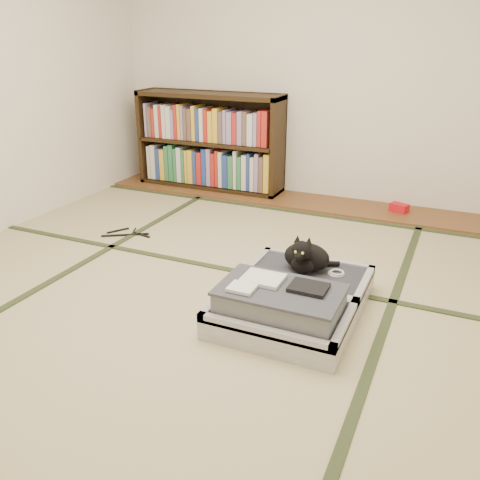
% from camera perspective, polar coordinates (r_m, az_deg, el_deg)
% --- Properties ---
extents(floor, '(4.50, 4.50, 0.00)m').
position_cam_1_polar(floor, '(3.01, -3.63, -6.56)').
color(floor, tan).
rests_on(floor, ground).
extents(wood_strip, '(4.00, 0.50, 0.02)m').
position_cam_1_polar(wood_strip, '(4.72, 7.72, 4.25)').
color(wood_strip, brown).
rests_on(wood_strip, ground).
extents(red_item, '(0.17, 0.14, 0.07)m').
position_cam_1_polar(red_item, '(4.59, 17.43, 3.48)').
color(red_item, red).
rests_on(red_item, wood_strip).
extents(room_shell, '(4.50, 4.50, 4.50)m').
position_cam_1_polar(room_shell, '(2.64, -4.45, 22.51)').
color(room_shell, white).
rests_on(room_shell, ground).
extents(tatami_borders, '(4.00, 4.50, 0.01)m').
position_cam_1_polar(tatami_borders, '(3.40, 0.23, -2.88)').
color(tatami_borders, '#2D381E').
rests_on(tatami_borders, ground).
extents(bookcase, '(1.46, 0.33, 0.94)m').
position_cam_1_polar(bookcase, '(5.06, -3.42, 10.77)').
color(bookcase, black).
rests_on(bookcase, wood_strip).
extents(suitcase, '(0.71, 0.94, 0.28)m').
position_cam_1_polar(suitcase, '(2.80, 5.80, -6.67)').
color(suitcase, silver).
rests_on(suitcase, floor).
extents(cat, '(0.31, 0.32, 0.25)m').
position_cam_1_polar(cat, '(3.00, 7.39, -1.91)').
color(cat, black).
rests_on(cat, suitcase).
extents(cable_coil, '(0.10, 0.10, 0.02)m').
position_cam_1_polar(cable_coil, '(3.03, 10.79, -3.65)').
color(cable_coil, white).
rests_on(cable_coil, suitcase).
extents(hanger, '(0.36, 0.26, 0.01)m').
position_cam_1_polar(hanger, '(4.03, -12.52, 0.71)').
color(hanger, black).
rests_on(hanger, floor).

